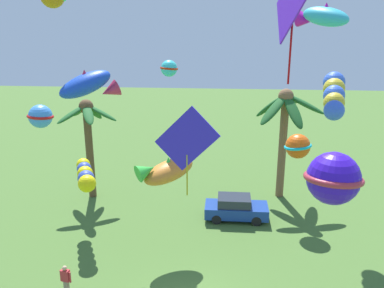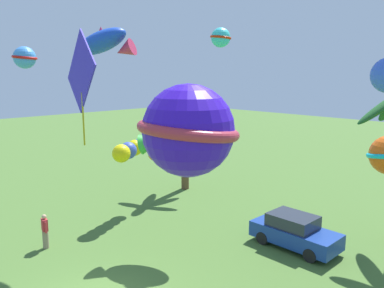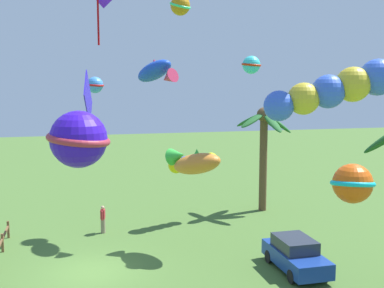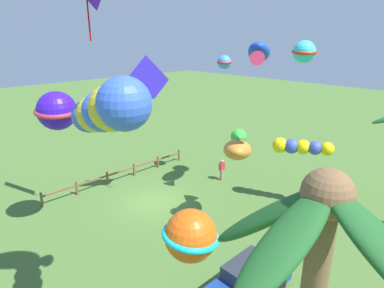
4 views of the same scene
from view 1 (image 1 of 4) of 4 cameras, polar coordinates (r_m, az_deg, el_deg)
name	(u,v)px [view 1 (image 1 of 4)]	position (r m, az deg, el deg)	size (l,w,h in m)	color
palm_tree_0	(88,127)	(28.01, -14.59, 2.40)	(3.83, 3.99, 6.96)	brown
palm_tree_1	(285,117)	(27.70, 13.12, 3.75)	(4.74, 4.96, 7.67)	brown
parked_car_0	(236,208)	(25.51, 6.24, -9.02)	(3.91, 1.76, 1.51)	navy
spectator_0	(66,281)	(19.73, -17.48, -18.09)	(0.54, 0.31, 1.59)	gray
kite_fish_0	(89,85)	(19.08, -14.45, 8.14)	(3.05, 2.46, 1.74)	blue
kite_ball_1	(333,178)	(14.97, 19.46, -4.62)	(2.61, 2.61, 1.88)	#3311C7
kite_ball_2	(298,146)	(24.79, 14.81, -0.31)	(2.21, 2.20, 1.48)	#EB5912
kite_tube_3	(334,94)	(22.66, 19.54, 6.76)	(1.80, 4.26, 2.03)	blue
kite_fish_5	(323,17)	(22.49, 18.07, 16.82)	(2.86, 2.84, 1.34)	#33B8D0
kite_ball_7	(40,116)	(16.55, -20.75, 3.70)	(1.41, 1.41, 0.91)	#428EEC
kite_diamond_8	(187,140)	(14.63, -0.72, 0.54)	(2.47, 0.45, 3.48)	#3222CD
kite_ball_9	(169,68)	(22.55, -3.29, 10.68)	(1.42, 1.42, 0.92)	#38D1D5
kite_tube_10	(85,175)	(23.11, -14.93, -4.27)	(1.92, 3.34, 1.01)	yellow
kite_fish_11	(166,171)	(20.71, -3.79, -3.82)	(3.36, 2.91, 1.63)	orange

